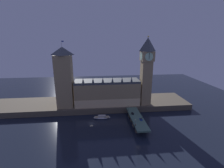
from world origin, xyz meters
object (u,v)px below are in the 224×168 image
car_northbound_lead (133,113)px  boat_upstream (102,117)px  victoria_tower (64,78)px  pedestrian_far_rail (128,110)px  pedestrian_near_rail (136,125)px  street_lamp_far (128,107)px  pedestrian_mid_walk (143,117)px  clock_tower (146,70)px  car_southbound_lead (141,119)px  street_lamp_near (135,122)px

car_northbound_lead → boat_upstream: size_ratio=0.24×
victoria_tower → pedestrian_far_rail: (63.90, -19.09, -30.25)m
pedestrian_near_rail → street_lamp_far: (-0.40, 29.03, 3.38)m
pedestrian_mid_walk → street_lamp_far: size_ratio=0.25×
clock_tower → victoria_tower: bearing=178.0°
car_northbound_lead → pedestrian_mid_walk: (7.23, -9.20, 0.26)m
clock_tower → street_lamp_far: 43.89m
car_southbound_lead → street_lamp_near: 12.76m
boat_upstream → street_lamp_far: bearing=1.7°
pedestrian_mid_walk → pedestrian_far_rail: size_ratio=1.04×
street_lamp_near → boat_upstream: 39.91m
victoria_tower → pedestrian_near_rail: (63.90, -49.04, -30.15)m
car_southbound_lead → street_lamp_near: size_ratio=0.63×
victoria_tower → pedestrian_far_rail: 73.23m
victoria_tower → car_southbound_lead: bearing=-29.2°
boat_upstream → clock_tower: bearing=20.3°
pedestrian_near_rail → victoria_tower: bearing=142.5°
victoria_tower → pedestrian_far_rail: victoria_tower is taller
clock_tower → pedestrian_mid_walk: size_ratio=42.35×
victoria_tower → street_lamp_near: victoria_tower is taller
street_lamp_near → car_northbound_lead: bearing=82.7°
car_southbound_lead → street_lamp_far: size_ratio=0.55×
pedestrian_far_rail → boat_upstream: (-26.71, -1.71, -5.99)m
pedestrian_near_rail → street_lamp_near: street_lamp_near is taller
car_southbound_lead → street_lamp_far: bearing=111.1°
clock_tower → car_northbound_lead: (-19.18, -24.45, -37.62)m
pedestrian_near_rail → car_northbound_lead: bearing=83.7°
street_lamp_far → pedestrian_far_rail: bearing=66.4°
car_southbound_lead → street_lamp_near: (-7.63, -9.72, 3.20)m
victoria_tower → car_southbound_lead: 86.99m
pedestrian_mid_walk → clock_tower: bearing=70.4°
pedestrian_near_rail → boat_upstream: (-26.71, 28.24, -6.09)m
pedestrian_near_rail → boat_upstream: pedestrian_near_rail is taller
clock_tower → street_lamp_near: (-21.99, -46.51, -34.45)m
pedestrian_near_rail → pedestrian_far_rail: (0.00, 29.95, -0.10)m
car_southbound_lead → pedestrian_mid_walk: bearing=52.6°
pedestrian_mid_walk → street_lamp_near: street_lamp_near is taller
street_lamp_near → boat_upstream: (-26.31, 28.65, -8.94)m
victoria_tower → boat_upstream: size_ratio=4.11×
pedestrian_near_rail → pedestrian_mid_walk: 15.75m
pedestrian_mid_walk → boat_upstream: pedestrian_mid_walk is taller
clock_tower → pedestrian_far_rail: 46.11m
car_southbound_lead → pedestrian_mid_walk: size_ratio=2.23×
pedestrian_near_rail → street_lamp_near: bearing=-134.5°
car_northbound_lead → car_southbound_lead: 13.25m
victoria_tower → pedestrian_mid_walk: bearing=-26.4°
pedestrian_mid_walk → street_lamp_far: bearing=121.2°
clock_tower → car_northbound_lead: bearing=-128.1°
clock_tower → pedestrian_near_rail: size_ratio=40.09×
car_northbound_lead → street_lamp_far: 8.71m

